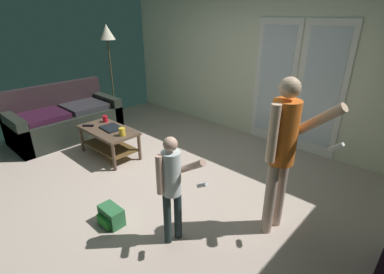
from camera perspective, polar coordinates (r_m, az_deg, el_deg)
ground_plane at (r=3.88m, az=-6.48°, el=-9.20°), size 6.15×4.66×0.02m
wall_back_with_doors at (r=5.07m, az=14.31°, el=13.22°), size 6.15×0.09×2.53m
leather_couch at (r=5.63m, az=-24.12°, el=3.13°), size 0.91×1.81×0.91m
coffee_table at (r=4.60m, az=-16.33°, el=0.14°), size 0.99×0.52×0.45m
person_adult at (r=2.76m, az=17.80°, el=-1.69°), size 0.62×0.43×1.59m
person_child at (r=2.62m, az=-3.97°, el=-9.04°), size 0.49×0.30×1.11m
floor_lamp at (r=6.19m, az=-16.63°, el=18.47°), size 0.32×0.32×1.89m
backpack at (r=3.26m, az=-15.95°, el=-14.97°), size 0.28×0.20×0.20m
laptop_closed at (r=4.54m, az=-15.85°, el=1.78°), size 0.36×0.27×0.03m
cup_near_edge at (r=4.85m, az=-17.01°, el=3.49°), size 0.08×0.08×0.10m
cup_by_laptop at (r=4.23m, az=-13.84°, el=1.02°), size 0.09×0.09×0.12m
tv_remote_black at (r=4.75m, az=-20.10°, el=2.15°), size 0.16×0.15×0.02m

